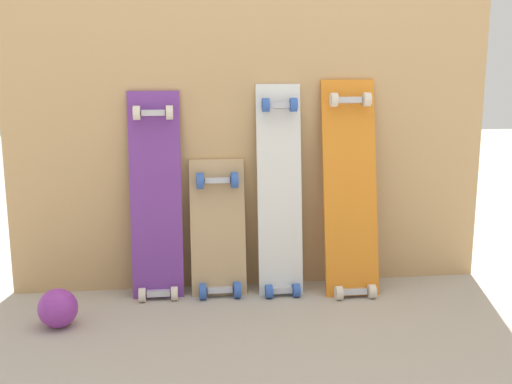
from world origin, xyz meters
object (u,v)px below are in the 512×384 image
(skateboard_natural, at_px, (218,235))
(skateboard_orange, at_px, (350,196))
(skateboard_white, at_px, (280,198))
(skateboard_purple, at_px, (156,204))
(rubber_ball, at_px, (58,308))

(skateboard_natural, relative_size, skateboard_orange, 0.65)
(skateboard_natural, xyz_separation_m, skateboard_white, (0.26, -0.01, 0.15))
(skateboard_purple, relative_size, skateboard_natural, 1.46)
(skateboard_orange, height_order, rubber_ball, skateboard_orange)
(skateboard_natural, bearing_deg, skateboard_purple, 178.12)
(skateboard_white, bearing_deg, skateboard_orange, -5.63)
(skateboard_natural, height_order, skateboard_orange, skateboard_orange)
(skateboard_purple, bearing_deg, skateboard_white, -1.50)
(skateboard_white, height_order, skateboard_orange, skateboard_orange)
(rubber_ball, bearing_deg, skateboard_orange, 12.21)
(skateboard_purple, height_order, rubber_ball, skateboard_purple)
(skateboard_white, xyz_separation_m, skateboard_orange, (0.30, -0.03, 0.01))
(skateboard_natural, xyz_separation_m, skateboard_orange, (0.56, -0.03, 0.16))
(skateboard_white, relative_size, rubber_ball, 6.47)
(skateboard_natural, relative_size, rubber_ball, 4.30)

